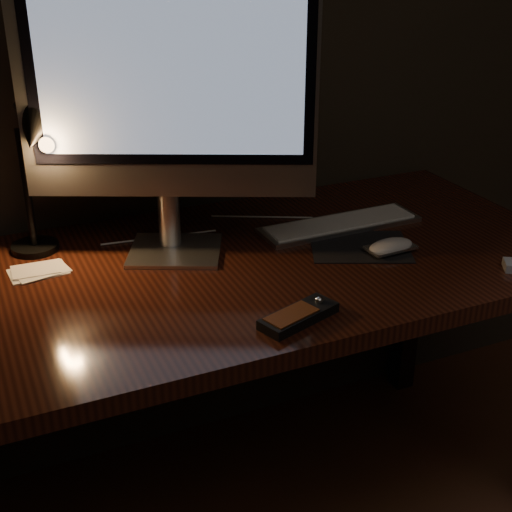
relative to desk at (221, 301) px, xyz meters
name	(u,v)px	position (x,y,z in m)	size (l,w,h in m)	color
desk	(221,301)	(0.00, 0.00, 0.00)	(1.60, 0.75, 0.75)	#36150C
monitor	(167,82)	(-0.10, 0.03, 0.52)	(0.59, 0.30, 0.66)	silver
keyboard	(340,224)	(0.33, 0.02, 0.14)	(0.42, 0.12, 0.02)	silver
mousepad	(360,246)	(0.31, -0.11, 0.13)	(0.23, 0.18, 0.00)	black
mouse	(391,248)	(0.36, -0.16, 0.14)	(0.11, 0.06, 0.02)	white
media_remote	(299,315)	(0.02, -0.35, 0.14)	(0.18, 0.11, 0.03)	black
papers	(38,271)	(-0.40, 0.06, 0.13)	(0.12, 0.08, 0.01)	white
desk_lamp	(34,151)	(-0.37, 0.15, 0.37)	(0.17, 0.18, 0.36)	black
cable	(214,228)	(0.03, 0.13, 0.13)	(0.00, 0.00, 0.54)	white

